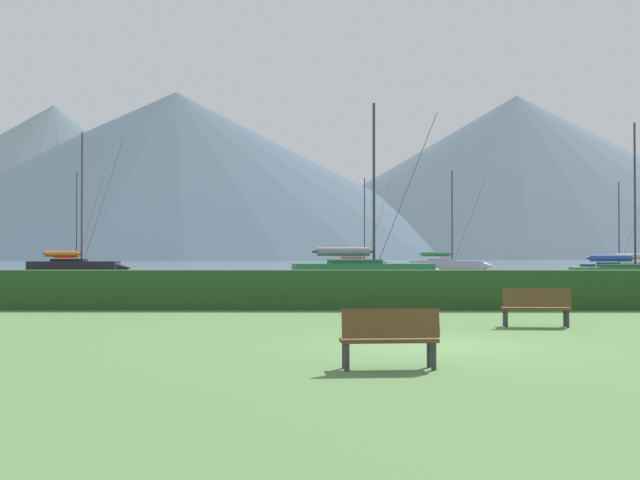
% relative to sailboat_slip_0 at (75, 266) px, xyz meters
% --- Properties ---
extents(ground_plane, '(1000.00, 1000.00, 0.00)m').
position_rel_sailboat_slip_0_xyz_m(ground_plane, '(24.06, -56.80, -0.74)').
color(ground_plane, '#517A42').
extents(harbor_water, '(320.00, 246.00, 0.00)m').
position_rel_sailboat_slip_0_xyz_m(harbor_water, '(24.06, 80.20, -0.74)').
color(harbor_water, slate).
rests_on(harbor_water, ground_plane).
extents(hedge_line, '(80.00, 1.20, 1.27)m').
position_rel_sailboat_slip_0_xyz_m(hedge_line, '(24.06, -45.80, -0.10)').
color(hedge_line, '#284C23').
rests_on(hedge_line, ground_plane).
extents(sailboat_slip_0, '(8.81, 2.92, 12.49)m').
position_rel_sailboat_slip_0_xyz_m(sailboat_slip_0, '(0.00, 0.00, 0.00)').
color(sailboat_slip_0, black).
rests_on(sailboat_slip_0, harbor_water).
extents(sailboat_slip_2, '(7.55, 2.91, 9.81)m').
position_rel_sailboat_slip_0_xyz_m(sailboat_slip_2, '(40.24, -22.01, -0.12)').
color(sailboat_slip_2, '#236B38').
rests_on(sailboat_slip_2, harbor_water).
extents(sailboat_slip_3, '(8.83, 3.48, 10.43)m').
position_rel_sailboat_slip_0_xyz_m(sailboat_slip_3, '(34.34, 13.36, -0.02)').
color(sailboat_slip_3, '#9E9EA3').
rests_on(sailboat_slip_3, harbor_water).
extents(sailboat_slip_4, '(7.18, 2.74, 10.30)m').
position_rel_sailboat_slip_0_xyz_m(sailboat_slip_4, '(25.74, 20.33, -0.14)').
color(sailboat_slip_4, red).
rests_on(sailboat_slip_4, harbor_water).
extents(sailboat_slip_5, '(6.73, 2.48, 8.49)m').
position_rel_sailboat_slip_0_xyz_m(sailboat_slip_5, '(48.56, 4.55, -0.19)').
color(sailboat_slip_5, navy).
rests_on(sailboat_slip_5, harbor_water).
extents(sailboat_slip_7, '(7.47, 2.64, 10.99)m').
position_rel_sailboat_slip_0_xyz_m(sailboat_slip_7, '(-6.69, 21.19, -0.11)').
color(sailboat_slip_7, gold).
rests_on(sailboat_slip_7, harbor_water).
extents(sailboat_slip_10, '(9.44, 3.70, 10.62)m').
position_rel_sailboat_slip_0_xyz_m(sailboat_slip_10, '(24.15, -24.37, 0.02)').
color(sailboat_slip_10, '#236B38').
rests_on(sailboat_slip_10, harbor_water).
extents(park_bench_near_path, '(1.66, 0.59, 0.95)m').
position_rel_sailboat_slip_0_xyz_m(park_bench_near_path, '(27.10, -52.55, -0.21)').
color(park_bench_near_path, brown).
rests_on(park_bench_near_path, ground_plane).
extents(park_bench_under_tree, '(1.54, 0.61, 0.95)m').
position_rel_sailboat_slip_0_xyz_m(park_bench_under_tree, '(22.94, -60.20, -0.21)').
color(park_bench_under_tree, brown).
rests_on(park_bench_under_tree, ground_plane).
extents(distant_hill_central_peak, '(202.48, 202.48, 66.72)m').
position_rel_sailboat_slip_0_xyz_m(distant_hill_central_peak, '(-96.70, 289.26, 32.62)').
color(distant_hill_central_peak, slate).
rests_on(distant_hill_central_peak, ground_plane).
extents(distant_hill_east_ridge, '(283.18, 283.18, 73.34)m').
position_rel_sailboat_slip_0_xyz_m(distant_hill_east_ridge, '(-44.50, 294.64, 35.93)').
color(distant_hill_east_ridge, '#425666').
rests_on(distant_hill_east_ridge, ground_plane).
extents(distant_hill_far_shoulder, '(262.41, 262.41, 76.43)m').
position_rel_sailboat_slip_0_xyz_m(distant_hill_far_shoulder, '(110.98, 319.56, 37.48)').
color(distant_hill_far_shoulder, '#4C6070').
rests_on(distant_hill_far_shoulder, ground_plane).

